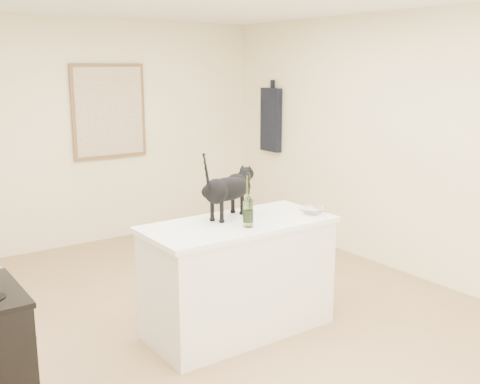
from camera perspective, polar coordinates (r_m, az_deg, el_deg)
name	(u,v)px	position (r m, az deg, el deg)	size (l,w,h in m)	color
floor	(215,324)	(4.84, -2.54, -12.96)	(5.50, 5.50, 0.00)	#A48257
wall_back	(85,134)	(6.89, -15.20, 5.58)	(4.50, 4.50, 0.00)	#FFECC5
wall_right	(403,145)	(5.95, 15.93, 4.49)	(5.50, 5.50, 0.00)	#FFECC5
island_base	(238,279)	(4.57, -0.15, -8.67)	(1.44, 0.67, 0.86)	white
island_top	(238,224)	(4.43, -0.15, -3.23)	(1.50, 0.70, 0.04)	white
artwork_frame	(109,111)	(6.95, -12.90, 7.82)	(0.90, 0.03, 1.10)	brown
artwork_canvas	(110,112)	(6.93, -12.84, 7.82)	(0.82, 0.00, 1.02)	beige
hanging_garment	(271,120)	(7.35, 3.09, 7.18)	(0.08, 0.34, 0.80)	black
black_cat	(227,192)	(4.49, -1.33, -0.02)	(0.59, 0.18, 0.41)	black
wine_bottle	(248,203)	(4.24, 0.81, -1.15)	(0.08, 0.08, 0.36)	#395E25
glass_bowl	(313,211)	(4.68, 7.23, -1.87)	(0.21, 0.21, 0.05)	white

